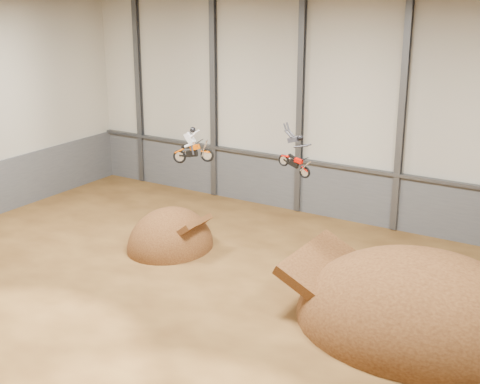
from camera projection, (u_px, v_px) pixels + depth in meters
name	position (u px, v px, depth m)	size (l,w,h in m)	color
floor	(217.00, 313.00, 31.11)	(40.00, 40.00, 0.00)	#4B2F14
back_wall	(350.00, 112.00, 41.14)	(40.00, 0.10, 14.00)	beige
ceiling	(213.00, 1.00, 26.86)	(40.00, 40.00, 0.00)	black
lower_band_back	(345.00, 194.00, 42.66)	(39.80, 0.18, 3.50)	#55575C
steel_rail	(346.00, 167.00, 41.99)	(39.80, 0.35, 0.20)	#47494F
steel_column_0	(139.00, 90.00, 49.33)	(0.40, 0.36, 13.90)	#47494F
steel_column_1	(214.00, 98.00, 45.99)	(0.40, 0.36, 13.90)	#47494F
steel_column_2	(300.00, 108.00, 42.65)	(0.40, 0.36, 13.90)	#47494F
steel_column_3	(402.00, 118.00, 39.31)	(0.40, 0.36, 13.90)	#47494F
takeoff_ramp	(171.00, 247.00, 38.68)	(4.70, 5.42, 4.70)	#3F220F
landing_ramp	(418.00, 324.00, 30.08)	(11.22, 9.92, 6.47)	#3F220F
fmx_rider_a	(194.00, 143.00, 36.42)	(2.37, 0.90, 2.15)	#F25D00
fmx_rider_b	(293.00, 150.00, 31.27)	(2.39, 0.68, 2.05)	#C60900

